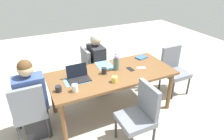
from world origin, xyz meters
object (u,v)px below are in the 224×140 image
at_px(phone_black, 130,69).
at_px(phone_silver, 141,68).
at_px(chair_near_left_far, 140,113).
at_px(chair_far_left_near, 92,68).
at_px(book_red_cover, 141,57).
at_px(coffee_mug_centre_left, 75,88).
at_px(dining_table, 112,77).
at_px(chair_head_right_right_near, 173,68).
at_px(flower_vase, 116,62).
at_px(person_far_left_near, 97,67).
at_px(coffee_mug_centre_right, 115,79).
at_px(coffee_mug_near_right, 58,89).
at_px(person_head_left_left_mid, 33,103).
at_px(coffee_mug_near_left, 104,71).
at_px(laptop_head_left_left_mid, 78,77).
at_px(chair_head_left_left_mid, 29,109).

distance_m(phone_black, phone_silver, 0.19).
bearing_deg(chair_near_left_far, chair_far_left_near, 94.00).
bearing_deg(book_red_cover, phone_silver, -137.37).
bearing_deg(chair_far_left_near, coffee_mug_centre_left, -121.06).
xyz_separation_m(dining_table, chair_head_right_right_near, (1.34, 0.06, -0.16)).
height_order(flower_vase, phone_silver, flower_vase).
xyz_separation_m(person_far_left_near, flower_vase, (0.11, -0.61, 0.34)).
bearing_deg(dining_table, coffee_mug_centre_right, -108.14).
bearing_deg(book_red_cover, coffee_mug_near_right, -178.15).
relative_size(person_head_left_left_mid, coffee_mug_centre_right, 13.65).
relative_size(chair_near_left_far, coffee_mug_near_left, 8.93).
relative_size(person_far_left_near, chair_near_left_far, 1.33).
xyz_separation_m(person_head_left_left_mid, phone_black, (1.55, -0.03, 0.21)).
xyz_separation_m(chair_far_left_near, coffee_mug_near_left, (-0.06, -0.72, 0.29)).
bearing_deg(laptop_head_left_left_mid, phone_silver, -5.11).
height_order(dining_table, flower_vase, flower_vase).
height_order(coffee_mug_near_right, phone_silver, coffee_mug_near_right).
bearing_deg(laptop_head_left_left_mid, chair_head_left_left_mid, -172.66).
bearing_deg(coffee_mug_near_left, dining_table, -12.81).
xyz_separation_m(laptop_head_left_left_mid, phone_silver, (1.05, -0.09, -0.04)).
height_order(coffee_mug_near_right, book_red_cover, coffee_mug_near_right).
height_order(chair_far_left_near, flower_vase, flower_vase).
distance_m(dining_table, flower_vase, 0.25).
bearing_deg(book_red_cover, person_far_left_near, 137.63).
xyz_separation_m(chair_head_left_left_mid, coffee_mug_centre_right, (1.20, -0.21, 0.28)).
bearing_deg(coffee_mug_near_right, phone_silver, 4.20).
xyz_separation_m(chair_head_left_left_mid, phone_black, (1.61, 0.04, 0.24)).
distance_m(chair_far_left_near, chair_head_right_right_near, 1.57).
height_order(person_head_left_left_mid, phone_black, person_head_left_left_mid).
bearing_deg(laptop_head_left_left_mid, book_red_cover, 11.17).
xyz_separation_m(chair_near_left_far, coffee_mug_near_right, (-0.91, 0.62, 0.28)).
xyz_separation_m(laptop_head_left_left_mid, coffee_mug_near_left, (0.42, -0.00, 0.01)).
xyz_separation_m(chair_head_right_right_near, flower_vase, (-1.23, 0.01, 0.37)).
bearing_deg(person_far_left_near, chair_far_left_near, 141.24).
relative_size(chair_near_left_far, chair_head_right_right_near, 1.00).
xyz_separation_m(dining_table, phone_black, (0.32, -0.02, 0.08)).
xyz_separation_m(chair_far_left_near, book_red_cover, (0.81, -0.46, 0.25)).
bearing_deg(person_far_left_near, dining_table, -90.55).
distance_m(dining_table, chair_head_right_right_near, 1.35).
distance_m(chair_far_left_near, book_red_cover, 0.96).
bearing_deg(person_head_left_left_mid, coffee_mug_centre_right, -13.93).
distance_m(flower_vase, phone_black, 0.26).
bearing_deg(chair_near_left_far, coffee_mug_near_right, 145.77).
bearing_deg(person_head_left_left_mid, dining_table, -0.53).
xyz_separation_m(coffee_mug_near_right, phone_silver, (1.38, 0.10, -0.04)).
distance_m(dining_table, phone_silver, 0.52).
bearing_deg(book_red_cover, coffee_mug_near_left, -177.07).
relative_size(person_far_left_near, book_red_cover, 5.97).
bearing_deg(flower_vase, chair_near_left_far, -94.89).
height_order(coffee_mug_centre_right, book_red_cover, coffee_mug_centre_right).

